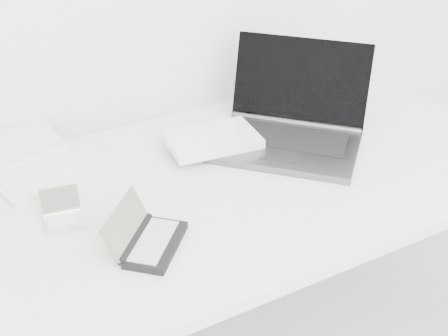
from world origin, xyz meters
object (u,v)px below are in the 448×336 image
desk (227,194)px  palmtop_charcoal (147,239)px  laptop_large (272,130)px  netbook_open_white (35,166)px

desk → palmtop_charcoal: (-0.28, -0.16, 0.07)m
desk → laptop_large: (0.20, 0.10, 0.09)m
desk → laptop_large: bearing=26.4°
desk → netbook_open_white: netbook_open_white is taller
desk → netbook_open_white: size_ratio=4.63×
desk → palmtop_charcoal: bearing=-151.1°
desk → laptop_large: laptop_large is taller
laptop_large → netbook_open_white: bearing=-149.0°
desk → netbook_open_white: bearing=146.8°
desk → netbook_open_white: 0.49m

